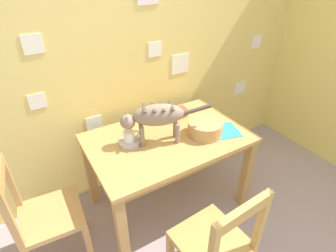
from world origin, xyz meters
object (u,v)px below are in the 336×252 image
object	(u,v)px
book_stack	(178,113)
wicker_basket	(205,128)
cat	(156,117)
coffee_mug	(129,136)
magazine	(222,131)
dining_table	(168,146)
wooden_chair_near	(215,243)
wooden_chair_far	(44,215)
saucer_bowl	(130,142)

from	to	relation	value
book_stack	wicker_basket	size ratio (longest dim) A/B	0.64
cat	coffee_mug	world-z (taller)	cat
magazine	wicker_basket	xyz separation A→B (m)	(-0.15, 0.04, 0.06)
coffee_mug	magazine	bearing A→B (deg)	-17.49
book_stack	wicker_basket	world-z (taller)	wicker_basket
dining_table	wicker_basket	size ratio (longest dim) A/B	4.57
dining_table	wooden_chair_near	xyz separation A→B (m)	(-0.13, -0.80, -0.21)
book_stack	wooden_chair_near	distance (m)	1.15
dining_table	wooden_chair_near	bearing A→B (deg)	-99.04
dining_table	book_stack	xyz separation A→B (m)	(0.24, 0.24, 0.13)
wooden_chair_near	wooden_chair_far	size ratio (longest dim) A/B	1.00
coffee_mug	wicker_basket	world-z (taller)	same
cat	saucer_bowl	size ratio (longest dim) A/B	3.82
cat	saucer_bowl	distance (m)	0.30
cat	magazine	distance (m)	0.60
dining_table	coffee_mug	world-z (taller)	coffee_mug
wooden_chair_near	coffee_mug	bearing A→B (deg)	98.17
magazine	wooden_chair_far	world-z (taller)	wooden_chair_far
saucer_bowl	wooden_chair_far	size ratio (longest dim) A/B	0.18
wooden_chair_near	magazine	bearing A→B (deg)	45.10
coffee_mug	book_stack	xyz separation A→B (m)	(0.55, 0.17, -0.04)
dining_table	book_stack	size ratio (longest dim) A/B	7.14
wooden_chair_near	saucer_bowl	bearing A→B (deg)	98.39
saucer_bowl	coffee_mug	bearing A→B (deg)	0.00
cat	wooden_chair_near	world-z (taller)	cat
saucer_bowl	wooden_chair_near	size ratio (longest dim) A/B	0.18
cat	book_stack	bearing A→B (deg)	-33.88
dining_table	wooden_chair_far	bearing A→B (deg)	-179.65
book_stack	wicker_basket	bearing A→B (deg)	-84.72
coffee_mug	book_stack	distance (m)	0.57
cat	wooden_chair_far	bearing A→B (deg)	110.93
magazine	wooden_chair_near	size ratio (longest dim) A/B	0.29
cat	wooden_chair_near	size ratio (longest dim) A/B	0.71
cat	saucer_bowl	world-z (taller)	cat
wooden_chair_far	book_stack	bearing A→B (deg)	104.64
wicker_basket	wooden_chair_far	bearing A→B (deg)	174.82
coffee_mug	wooden_chair_far	distance (m)	0.81
book_stack	wooden_chair_far	size ratio (longest dim) A/B	0.19
wooden_chair_near	wooden_chair_far	bearing A→B (deg)	134.99
dining_table	saucer_bowl	distance (m)	0.33
book_stack	wooden_chair_far	xyz separation A→B (m)	(-1.26, -0.24, -0.34)
saucer_bowl	magazine	world-z (taller)	saucer_bowl
dining_table	cat	xyz separation A→B (m)	(-0.11, -0.01, 0.32)
coffee_mug	wicker_basket	size ratio (longest dim) A/B	0.46
dining_table	wooden_chair_far	size ratio (longest dim) A/B	1.38
dining_table	cat	bearing A→B (deg)	-173.95
dining_table	magazine	distance (m)	0.47
magazine	book_stack	world-z (taller)	book_stack
saucer_bowl	book_stack	bearing A→B (deg)	17.40
wicker_basket	wooden_chair_near	distance (m)	0.86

